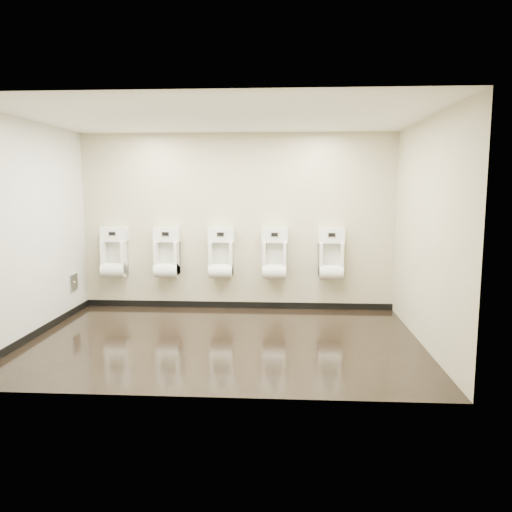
{
  "coord_description": "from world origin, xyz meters",
  "views": [
    {
      "loc": [
        0.79,
        -6.17,
        1.96
      ],
      "look_at": [
        0.38,
        0.55,
        1.02
      ],
      "focal_mm": 35.0,
      "sensor_mm": 36.0,
      "label": 1
    }
  ],
  "objects_px": {
    "access_panel": "(74,282)",
    "urinal_3": "(275,257)",
    "urinal_1": "(167,256)",
    "urinal_4": "(331,257)",
    "urinal_2": "(221,256)",
    "urinal_0": "(114,255)"
  },
  "relations": [
    {
      "from": "access_panel",
      "to": "urinal_2",
      "type": "relative_size",
      "value": 0.32
    },
    {
      "from": "access_panel",
      "to": "urinal_4",
      "type": "bearing_deg",
      "value": 5.89
    },
    {
      "from": "urinal_3",
      "to": "access_panel",
      "type": "bearing_deg",
      "value": -172.44
    },
    {
      "from": "urinal_0",
      "to": "urinal_2",
      "type": "bearing_deg",
      "value": 0.0
    },
    {
      "from": "urinal_0",
      "to": "urinal_1",
      "type": "height_order",
      "value": "same"
    },
    {
      "from": "urinal_2",
      "to": "access_panel",
      "type": "bearing_deg",
      "value": -169.64
    },
    {
      "from": "urinal_2",
      "to": "urinal_4",
      "type": "bearing_deg",
      "value": 0.0
    },
    {
      "from": "urinal_2",
      "to": "urinal_3",
      "type": "relative_size",
      "value": 1.0
    },
    {
      "from": "urinal_4",
      "to": "access_panel",
      "type": "bearing_deg",
      "value": -174.11
    },
    {
      "from": "access_panel",
      "to": "urinal_1",
      "type": "xyz_separation_m",
      "value": [
        1.37,
        0.41,
        0.36
      ]
    },
    {
      "from": "urinal_0",
      "to": "urinal_1",
      "type": "bearing_deg",
      "value": 0.0
    },
    {
      "from": "urinal_0",
      "to": "urinal_3",
      "type": "relative_size",
      "value": 1.0
    },
    {
      "from": "access_panel",
      "to": "urinal_3",
      "type": "distance_m",
      "value": 3.14
    },
    {
      "from": "urinal_4",
      "to": "urinal_3",
      "type": "bearing_deg",
      "value": 180.0
    },
    {
      "from": "urinal_2",
      "to": "urinal_0",
      "type": "bearing_deg",
      "value": 180.0
    },
    {
      "from": "urinal_2",
      "to": "urinal_4",
      "type": "xyz_separation_m",
      "value": [
        1.73,
        0.0,
        0.0
      ]
    },
    {
      "from": "urinal_1",
      "to": "urinal_3",
      "type": "bearing_deg",
      "value": 0.0
    },
    {
      "from": "urinal_1",
      "to": "urinal_4",
      "type": "xyz_separation_m",
      "value": [
        2.61,
        0.0,
        0.0
      ]
    },
    {
      "from": "urinal_0",
      "to": "access_panel",
      "type": "bearing_deg",
      "value": -141.27
    },
    {
      "from": "urinal_2",
      "to": "urinal_3",
      "type": "distance_m",
      "value": 0.85
    },
    {
      "from": "access_panel",
      "to": "urinal_0",
      "type": "distance_m",
      "value": 0.75
    },
    {
      "from": "access_panel",
      "to": "urinal_1",
      "type": "distance_m",
      "value": 1.47
    }
  ]
}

